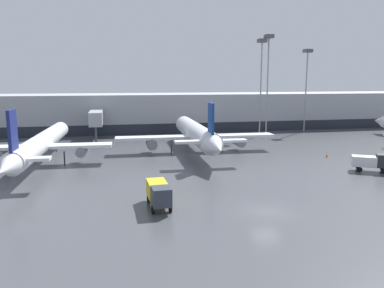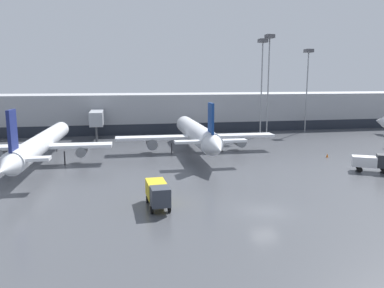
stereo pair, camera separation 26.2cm
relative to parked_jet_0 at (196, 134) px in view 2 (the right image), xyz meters
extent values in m
plane|color=#424449|center=(-0.11, -30.74, -3.22)|extent=(320.00, 320.00, 0.00)
cube|color=#9EA0A5|center=(-0.11, 31.26, 1.28)|extent=(160.00, 16.00, 9.00)
cube|color=#1E232D|center=(-0.11, 23.21, -2.02)|extent=(156.80, 0.10, 2.40)
cube|color=#9399A0|center=(-17.42, 18.00, 1.38)|extent=(2.60, 10.52, 2.80)
cylinder|color=#3F4247|center=(-17.42, 13.34, -1.62)|extent=(0.44, 0.44, 3.20)
cylinder|color=silver|center=(0.02, 0.71, 0.09)|extent=(4.09, 25.87, 3.29)
cone|color=silver|center=(0.48, 15.41, 0.09)|extent=(3.24, 3.72, 3.13)
cone|color=silver|center=(-0.46, -14.64, 0.09)|extent=(3.11, 5.03, 2.96)
cube|color=silver|center=(0.00, 0.07, -0.56)|extent=(27.66, 3.68, 0.44)
cube|color=silver|center=(-0.35, -11.14, 0.42)|extent=(10.53, 1.91, 0.35)
cube|color=navy|center=(-0.35, -11.14, 3.50)|extent=(0.44, 2.55, 4.83)
cylinder|color=slate|center=(-7.72, 0.31, -1.56)|extent=(1.91, 3.16, 1.81)
cylinder|color=slate|center=(7.72, -0.17, -1.56)|extent=(1.91, 3.16, 1.81)
cylinder|color=#2D2D33|center=(0.28, 9.09, -2.30)|extent=(0.20, 0.20, 1.83)
cylinder|color=#2D2D33|center=(-4.43, -0.44, -2.30)|extent=(0.20, 0.20, 1.83)
cylinder|color=#2D2D33|center=(4.39, -0.71, -2.30)|extent=(0.20, 0.20, 1.83)
cone|color=white|center=(47.30, 14.06, -0.35)|extent=(2.79, 3.17, 2.60)
cylinder|color=silver|center=(-24.29, -4.50, 0.04)|extent=(4.01, 30.24, 2.72)
cone|color=silver|center=(-23.58, 12.05, 0.04)|extent=(2.71, 3.10, 2.58)
cone|color=silver|center=(-25.02, -21.60, 0.04)|extent=(2.62, 4.18, 2.45)
cube|color=silver|center=(-24.32, -5.26, -0.50)|extent=(20.15, 3.67, 0.44)
cube|color=silver|center=(-24.88, -18.36, 0.32)|extent=(7.68, 1.90, 0.35)
cube|color=navy|center=(-24.88, -18.36, 3.37)|extent=(0.47, 2.55, 5.03)
cylinder|color=slate|center=(-29.93, -5.02, -1.32)|extent=(1.63, 3.16, 1.50)
cylinder|color=slate|center=(-18.71, -5.50, -1.32)|extent=(1.63, 3.16, 1.50)
cylinder|color=#2D2D33|center=(-23.87, 5.29, -2.20)|extent=(0.20, 0.20, 2.04)
cylinder|color=#2D2D33|center=(-27.56, -5.87, -2.20)|extent=(0.20, 0.20, 2.04)
cylinder|color=#2D2D33|center=(-21.15, -6.15, -2.20)|extent=(0.20, 0.20, 2.04)
cube|color=silver|center=(19.34, -18.48, -1.83)|extent=(3.53, 3.03, 1.38)
cube|color=#26282D|center=(21.50, -19.70, -1.63)|extent=(2.45, 2.37, 1.77)
cylinder|color=black|center=(21.95, -19.05, -2.87)|extent=(0.73, 0.56, 0.70)
cylinder|color=black|center=(19.26, -17.53, -2.87)|extent=(0.73, 0.56, 0.70)
cylinder|color=black|center=(18.48, -18.90, -2.87)|extent=(0.73, 0.56, 0.70)
cube|color=gold|center=(-9.91, -26.40, -1.71)|extent=(1.94, 3.27, 1.62)
cube|color=#333842|center=(-9.82, -28.98, -1.66)|extent=(1.81, 2.03, 1.73)
cylinder|color=black|center=(-8.99, -29.03, -2.87)|extent=(0.27, 0.71, 0.70)
cylinder|color=black|center=(-10.65, -29.09, -2.87)|extent=(0.27, 0.71, 0.70)
cylinder|color=black|center=(-9.10, -25.80, -2.87)|extent=(0.27, 0.71, 0.70)
cylinder|color=black|center=(-10.75, -25.85, -2.87)|extent=(0.27, 0.71, 0.70)
cone|color=orange|center=(19.74, -8.86, -2.91)|extent=(0.38, 0.38, 0.62)
cylinder|color=gray|center=(31.80, 20.94, 6.18)|extent=(0.30, 0.30, 18.81)
cube|color=#4C4C51|center=(31.80, 20.94, 15.99)|extent=(1.80, 1.80, 0.80)
cylinder|color=gray|center=(18.73, 17.35, 7.03)|extent=(0.30, 0.30, 20.51)
cube|color=#4C4C51|center=(18.73, 17.35, 17.69)|extent=(1.80, 1.80, 0.80)
cylinder|color=gray|center=(20.36, 17.47, 7.52)|extent=(0.30, 0.30, 21.49)
cube|color=#4C4C51|center=(20.36, 17.47, 18.67)|extent=(1.80, 1.80, 0.80)
camera|label=1|loc=(-13.98, -62.43, 9.01)|focal=35.00mm
camera|label=2|loc=(-13.73, -62.48, 9.01)|focal=35.00mm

